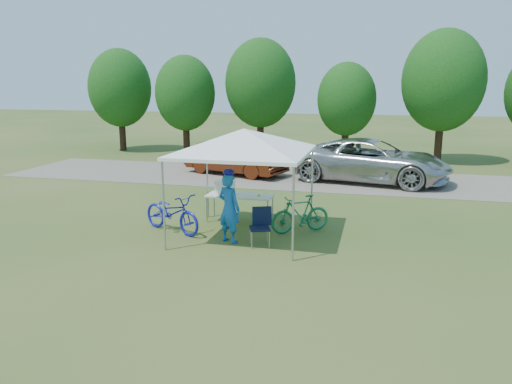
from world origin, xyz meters
TOP-DOWN VIEW (x-y plane):
  - ground at (0.00, 0.00)m, footprint 100.00×100.00m
  - gravel_strip at (0.00, 8.00)m, footprint 24.00×5.00m
  - canopy at (0.00, 0.00)m, footprint 4.53×4.53m
  - treeline at (-0.29, 14.05)m, footprint 24.89×4.28m
  - folding_table at (-0.49, 1.32)m, footprint 1.84×0.77m
  - folding_chair at (0.56, -0.56)m, footprint 0.59×0.62m
  - cooler at (-0.92, 1.32)m, footprint 0.52×0.36m
  - ice_cream_cup at (0.07, 1.27)m, footprint 0.07×0.07m
  - cyclist at (-0.23, -0.56)m, footprint 0.73×0.62m
  - bike_blue at (-1.92, -0.10)m, footprint 2.07×1.47m
  - bike_green at (1.32, 0.68)m, footprint 1.60×1.31m
  - minivan at (2.96, 7.98)m, footprint 6.40×3.87m
  - sedan at (-2.63, 8.23)m, footprint 4.68×2.85m

SIDE VIEW (x-z plane):
  - ground at x=0.00m, z-range 0.00..0.00m
  - gravel_strip at x=0.00m, z-range 0.00..0.02m
  - bike_green at x=1.32m, z-range 0.00..0.98m
  - bike_blue at x=-1.92m, z-range 0.00..1.03m
  - folding_chair at x=0.56m, z-range 0.08..1.00m
  - folding_table at x=-0.49m, z-range 0.33..1.09m
  - sedan at x=-2.63m, z-range 0.02..1.48m
  - ice_cream_cup at x=0.07m, z-range 0.76..0.81m
  - minivan at x=2.96m, z-range 0.02..1.68m
  - cyclist at x=-0.23m, z-range 0.00..1.71m
  - cooler at x=-0.92m, z-range 0.76..1.14m
  - canopy at x=0.00m, z-range 1.15..4.15m
  - treeline at x=-0.29m, z-range 0.38..6.68m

